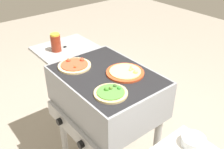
{
  "coord_description": "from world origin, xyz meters",
  "views": [
    {
      "loc": [
        1.0,
        -0.77,
        1.65
      ],
      "look_at": [
        0.05,
        0.0,
        0.92
      ],
      "focal_mm": 40.87,
      "sensor_mm": 36.0,
      "label": 1
    }
  ],
  "objects_px": {
    "topping_bowl_near": "(193,141)",
    "sauce_jar": "(56,42)",
    "pizza_veggie": "(111,93)",
    "pizza_pepperoni": "(75,65)",
    "grill": "(105,94)",
    "pizza_cheese": "(126,72)"
  },
  "relations": [
    {
      "from": "topping_bowl_near",
      "to": "sauce_jar",
      "type": "bearing_deg",
      "value": -170.14
    },
    {
      "from": "pizza_veggie",
      "to": "pizza_pepperoni",
      "type": "height_order",
      "value": "pizza_pepperoni"
    },
    {
      "from": "grill",
      "to": "sauce_jar",
      "type": "bearing_deg",
      "value": -171.12
    },
    {
      "from": "grill",
      "to": "pizza_pepperoni",
      "type": "bearing_deg",
      "value": -152.83
    },
    {
      "from": "pizza_cheese",
      "to": "sauce_jar",
      "type": "relative_size",
      "value": 1.78
    },
    {
      "from": "pizza_veggie",
      "to": "pizza_cheese",
      "type": "bearing_deg",
      "value": 118.74
    },
    {
      "from": "pizza_pepperoni",
      "to": "topping_bowl_near",
      "type": "xyz_separation_m",
      "value": [
        0.75,
        0.2,
        -0.17
      ]
    },
    {
      "from": "pizza_pepperoni",
      "to": "pizza_veggie",
      "type": "bearing_deg",
      "value": -1.5
    },
    {
      "from": "pizza_veggie",
      "to": "pizza_pepperoni",
      "type": "distance_m",
      "value": 0.36
    },
    {
      "from": "pizza_cheese",
      "to": "pizza_pepperoni",
      "type": "bearing_deg",
      "value": -144.09
    },
    {
      "from": "grill",
      "to": "pizza_pepperoni",
      "type": "distance_m",
      "value": 0.25
    },
    {
      "from": "pizza_veggie",
      "to": "topping_bowl_near",
      "type": "relative_size",
      "value": 1.49
    },
    {
      "from": "grill",
      "to": "pizza_cheese",
      "type": "height_order",
      "value": "pizza_cheese"
    },
    {
      "from": "pizza_cheese",
      "to": "pizza_pepperoni",
      "type": "relative_size",
      "value": 1.11
    },
    {
      "from": "grill",
      "to": "pizza_veggie",
      "type": "relative_size",
      "value": 5.5
    },
    {
      "from": "pizza_veggie",
      "to": "topping_bowl_near",
      "type": "bearing_deg",
      "value": 28.54
    },
    {
      "from": "grill",
      "to": "pizza_pepperoni",
      "type": "height_order",
      "value": "pizza_pepperoni"
    },
    {
      "from": "sauce_jar",
      "to": "pizza_cheese",
      "type": "bearing_deg",
      "value": 17.38
    },
    {
      "from": "pizza_veggie",
      "to": "sauce_jar",
      "type": "relative_size",
      "value": 1.41
    },
    {
      "from": "grill",
      "to": "pizza_cheese",
      "type": "relative_size",
      "value": 4.34
    },
    {
      "from": "grill",
      "to": "pizza_veggie",
      "type": "height_order",
      "value": "pizza_veggie"
    },
    {
      "from": "pizza_pepperoni",
      "to": "topping_bowl_near",
      "type": "relative_size",
      "value": 1.71
    }
  ]
}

